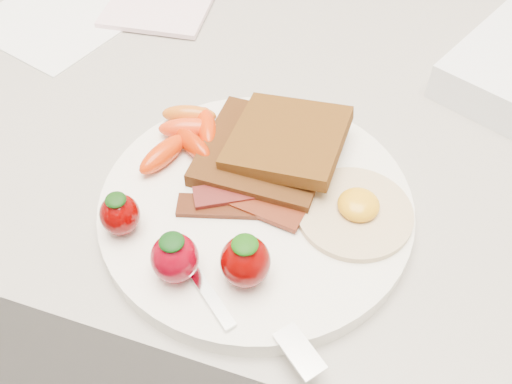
% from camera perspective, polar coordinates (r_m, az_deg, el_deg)
% --- Properties ---
extents(counter, '(2.00, 0.60, 0.90)m').
position_cam_1_polar(counter, '(0.97, 1.85, -11.50)').
color(counter, gray).
rests_on(counter, ground).
extents(plate, '(0.27, 0.27, 0.02)m').
position_cam_1_polar(plate, '(0.50, 0.00, -1.42)').
color(plate, white).
rests_on(plate, counter).
extents(toast_lower, '(0.11, 0.11, 0.01)m').
position_cam_1_polar(toast_lower, '(0.52, 0.92, 3.98)').
color(toast_lower, '#352007').
rests_on(toast_lower, plate).
extents(toast_upper, '(0.10, 0.10, 0.02)m').
position_cam_1_polar(toast_upper, '(0.51, 3.15, 5.32)').
color(toast_upper, '#502305').
rests_on(toast_upper, toast_lower).
extents(fried_egg, '(0.12, 0.12, 0.02)m').
position_cam_1_polar(fried_egg, '(0.48, 9.91, -1.81)').
color(fried_egg, silver).
rests_on(fried_egg, plate).
extents(bacon_strips, '(0.11, 0.07, 0.01)m').
position_cam_1_polar(bacon_strips, '(0.48, -1.30, -0.82)').
color(bacon_strips, black).
rests_on(bacon_strips, plate).
extents(baby_carrots, '(0.07, 0.10, 0.02)m').
position_cam_1_polar(baby_carrots, '(0.53, -6.86, 5.79)').
color(baby_carrots, red).
rests_on(baby_carrots, plate).
extents(strawberries, '(0.15, 0.06, 0.05)m').
position_cam_1_polar(strawberries, '(0.44, -6.79, -5.53)').
color(strawberries, '#5B0000').
rests_on(strawberries, plate).
extents(fork, '(0.15, 0.09, 0.00)m').
position_cam_1_polar(fork, '(0.43, -1.41, -11.70)').
color(fork, white).
rests_on(fork, plate).
extents(paper_sheet, '(0.23, 0.27, 0.00)m').
position_cam_1_polar(paper_sheet, '(0.79, -17.56, 17.24)').
color(paper_sheet, white).
rests_on(paper_sheet, counter).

